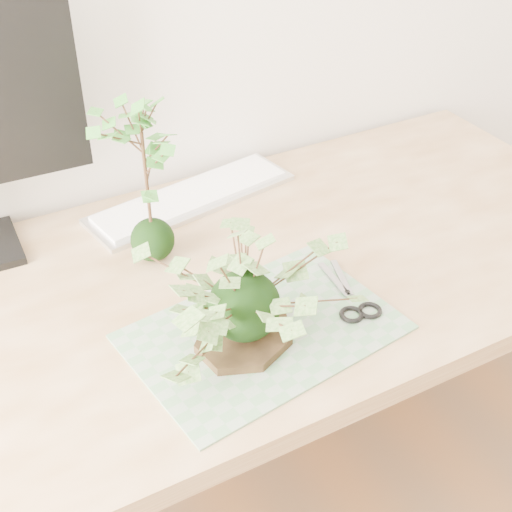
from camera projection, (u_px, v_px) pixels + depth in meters
name	position (u px, v px, depth m)	size (l,w,h in m)	color
desk	(227.00, 315.00, 1.30)	(1.60, 0.70, 0.74)	tan
cutting_mat	(263.00, 332.00, 1.13)	(0.41, 0.28, 0.00)	#5E8F62
stone_dish	(245.00, 337.00, 1.10)	(0.18, 0.18, 0.01)	black
ivy_kokedama	(244.00, 279.00, 1.04)	(0.40, 0.40, 0.22)	black
maple_kokedama	(143.00, 143.00, 1.16)	(0.23, 0.23, 0.33)	black
keyboard	(192.00, 197.00, 1.44)	(0.45, 0.20, 0.02)	silver
scissors	(358.00, 304.00, 1.17)	(0.08, 0.17, 0.01)	gray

